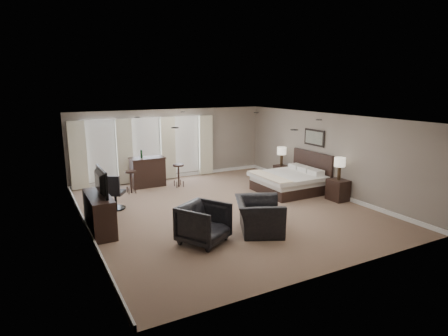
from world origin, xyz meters
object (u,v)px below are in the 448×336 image
nightstand_near (338,190)px  nightstand_far (281,173)px  bar_counter (148,172)px  dresser (99,213)px  lamp_far (282,156)px  bar_stool_right (179,175)px  lamp_near (339,169)px  desk_chair (115,192)px  armchair_far (204,222)px  tv (98,192)px  bar_stool_left (131,182)px  armchair_near (259,210)px  bed (286,174)px

nightstand_near → nightstand_far: bearing=90.0°
nightstand_far → bar_counter: size_ratio=0.46×
nightstand_near → dresser: (-6.92, 0.82, 0.14)m
lamp_far → bar_stool_right: bearing=166.6°
nightstand_near → lamp_near: lamp_near is taller
lamp_near → desk_chair: (-6.21, 2.35, -0.48)m
lamp_near → armchair_far: size_ratio=0.70×
tv → desk_chair: bearing=-24.8°
armchair_far → bar_stool_left: bearing=63.9°
dresser → nightstand_near: bearing=-6.7°
bar_counter → bar_stool_right: (0.93, -0.56, -0.12)m
tv → bar_counter: 4.21m
nightstand_near → desk_chair: (-6.21, 2.35, 0.19)m
nightstand_near → armchair_near: 3.69m
nightstand_near → bar_stool_left: (-5.40, 3.77, 0.05)m
tv → lamp_far: bearing=-73.3°
lamp_near → dresser: lamp_near is taller
tv → bar_stool_right: bearing=-47.0°
nightstand_near → armchair_far: bearing=-169.3°
bed → dresser: bed is taller
lamp_near → desk_chair: size_ratio=0.67×
tv → bar_stool_left: bearing=-27.2°
nightstand_far → dresser: dresser is taller
lamp_far → dresser: 7.24m
bed → lamp_near: 1.74m
nightstand_far → dresser: size_ratio=0.34×
nightstand_far → lamp_far: bearing=0.0°
lamp_far → armchair_near: lamp_far is taller
armchair_near → armchair_far: bearing=113.4°
tv → desk_chair: tv is taller
armchair_far → bar_stool_right: size_ratio=1.24×
nightstand_near → dresser: bearing=173.3°
bar_stool_left → nightstand_far: bearing=-9.1°
bed → desk_chair: bearing=170.3°
lamp_far → nightstand_far: bearing=0.0°
bar_stool_left → desk_chair: (-0.81, -1.41, 0.14)m
bed → bar_stool_right: size_ratio=2.52×
lamp_far → desk_chair: lamp_far is taller
nightstand_far → armchair_far: 6.30m
bar_stool_right → armchair_near: bearing=-87.7°
armchair_near → desk_chair: armchair_near is taller
bar_stool_left → bar_counter: bearing=38.0°
nightstand_near → armchair_near: size_ratio=0.52×
bar_stool_left → dresser: bearing=-117.2°
armchair_far → bar_stool_left: (-0.42, 4.71, -0.12)m
armchair_far → lamp_near: bearing=-20.4°
armchair_near → bar_counter: size_ratio=1.05×
armchair_near → armchair_far: size_ratio=1.26×
desk_chair → lamp_near: bearing=-167.7°
nightstand_near → nightstand_far: nightstand_near is taller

